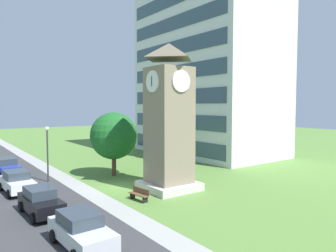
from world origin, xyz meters
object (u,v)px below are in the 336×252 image
Objects in this scene: parked_car_white at (17,182)px; street_lamp at (47,147)px; clock_tower at (169,124)px; tree_by_building at (166,131)px; parked_car_black at (41,201)px; parked_car_blue at (7,167)px; park_bench at (139,194)px; tree_near_tower at (114,136)px; parked_car_silver at (81,230)px.

street_lamp is at bearing 126.65° from parked_car_white.
clock_tower is 15.34m from tree_by_building.
tree_by_building reaches higher than parked_car_black.
tree_by_building is at bearing 104.01° from street_lamp.
tree_by_building is at bearing 86.62° from parked_car_blue.
parked_car_white is at bearing -3.63° from parked_car_blue.
park_bench is at bearing -41.76° from tree_by_building.
park_bench is 0.42× the size of parked_car_black.
clock_tower is 12.82m from parked_car_white.
park_bench is 10.09m from parked_car_white.
parked_car_blue is (-5.08, -2.52, -2.29)m from street_lamp.
tree_near_tower is 1.37× the size of parked_car_silver.
clock_tower is 2.38× the size of street_lamp.
parked_car_white is 6.39m from parked_car_black.
parked_car_blue is at bearing -127.13° from tree_near_tower.
tree_by_building is 18.72m from parked_car_blue.
tree_by_building reaches higher than parked_car_silver.
parked_car_blue is 19.66m from parked_car_silver.
parked_car_blue is at bearing 178.76° from parked_car_black.
parked_car_white is at bearing -71.88° from tree_by_building.
park_bench is at bearing 41.65° from parked_car_white.
parked_car_silver reaches higher than park_bench.
parked_car_blue is (-6.37, -8.42, -3.05)m from tree_near_tower.
clock_tower reaches higher than street_lamp.
street_lamp is 1.11× the size of parked_car_black.
parked_car_white is (6.21, -18.96, -2.65)m from tree_by_building.
clock_tower is at bearing 122.01° from parked_car_silver.
tree_by_building reaches higher than parked_car_white.
street_lamp is 1.11× the size of parked_car_white.
parked_car_white and parked_car_silver have the same top height.
parked_car_silver is at bearing -57.99° from clock_tower.
clock_tower reaches higher than parked_car_black.
street_lamp reaches higher than parked_car_white.
street_lamp is 1.10× the size of parked_car_silver.
clock_tower is 2.61× the size of parked_car_silver.
parked_car_white and parked_car_black have the same top height.
parked_car_silver is (12.36, 0.53, 0.00)m from parked_car_white.
parked_car_blue is (-14.83, -6.23, 0.40)m from park_bench.
parked_car_silver is (19.66, 0.07, 0.00)m from parked_car_blue.
tree_near_tower reaches higher than parked_car_silver.
tree_by_building is (-5.28, 10.08, -0.40)m from tree_near_tower.
street_lamp is 6.11m from parked_car_blue.
parked_car_black is at bearing -56.18° from tree_by_building.
parked_car_black is at bearing -99.93° from park_bench.
park_bench is at bearing 128.08° from parked_car_silver.
parked_car_blue is at bearing 176.37° from parked_car_white.
parked_car_black is 0.99× the size of parked_car_silver.
parked_car_blue is 0.94× the size of parked_car_black.
park_bench is at bearing -14.47° from tree_near_tower.
park_bench is 6.64m from parked_car_black.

